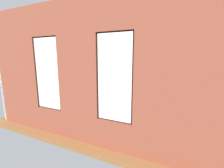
# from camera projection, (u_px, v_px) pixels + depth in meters

# --- Properties ---
(ground_plane) EXTENTS (6.93, 6.01, 0.10)m
(ground_plane) POSITION_uv_depth(u_px,v_px,m) (119.00, 110.00, 6.32)
(ground_plane) COLOR brown
(brick_wall_with_windows) EXTENTS (6.33, 0.30, 3.48)m
(brick_wall_with_windows) POSITION_uv_depth(u_px,v_px,m) (78.00, 75.00, 3.66)
(brick_wall_with_windows) COLOR brown
(brick_wall_with_windows) RESTS_ON ground_plane
(white_wall_right) EXTENTS (0.10, 5.01, 3.48)m
(white_wall_right) POSITION_uv_depth(u_px,v_px,m) (57.00, 66.00, 7.11)
(white_wall_right) COLOR silver
(white_wall_right) RESTS_ON ground_plane
(couch_by_window) EXTENTS (1.75, 0.87, 0.80)m
(couch_by_window) POSITION_uv_depth(u_px,v_px,m) (81.00, 116.00, 4.69)
(couch_by_window) COLOR black
(couch_by_window) RESTS_ON ground_plane
(couch_left) EXTENTS (0.90, 1.87, 0.80)m
(couch_left) POSITION_uv_depth(u_px,v_px,m) (184.00, 117.00, 4.63)
(couch_left) COLOR black
(couch_left) RESTS_ON ground_plane
(coffee_table) EXTENTS (1.29, 0.81, 0.41)m
(coffee_table) POSITION_uv_depth(u_px,v_px,m) (108.00, 100.00, 6.25)
(coffee_table) COLOR tan
(coffee_table) RESTS_ON ground_plane
(cup_ceramic) EXTENTS (0.08, 0.08, 0.09)m
(cup_ceramic) POSITION_uv_depth(u_px,v_px,m) (109.00, 99.00, 6.08)
(cup_ceramic) COLOR silver
(cup_ceramic) RESTS_ON coffee_table
(candle_jar) EXTENTS (0.08, 0.08, 0.13)m
(candle_jar) POSITION_uv_depth(u_px,v_px,m) (106.00, 97.00, 6.39)
(candle_jar) COLOR #B7333D
(candle_jar) RESTS_ON coffee_table
(table_plant_small) EXTENTS (0.18, 0.18, 0.27)m
(table_plant_small) POSITION_uv_depth(u_px,v_px,m) (117.00, 96.00, 6.19)
(table_plant_small) COLOR beige
(table_plant_small) RESTS_ON coffee_table
(remote_silver) EXTENTS (0.08, 0.18, 0.02)m
(remote_silver) POSITION_uv_depth(u_px,v_px,m) (99.00, 99.00, 6.29)
(remote_silver) COLOR #B2B2B7
(remote_silver) RESTS_ON coffee_table
(remote_gray) EXTENTS (0.17, 0.06, 0.02)m
(remote_gray) POSITION_uv_depth(u_px,v_px,m) (108.00, 99.00, 6.24)
(remote_gray) COLOR #59595B
(remote_gray) RESTS_ON coffee_table
(media_console) EXTENTS (1.03, 0.42, 0.55)m
(media_console) POSITION_uv_depth(u_px,v_px,m) (73.00, 93.00, 7.89)
(media_console) COLOR black
(media_console) RESTS_ON ground_plane
(tv_flatscreen) EXTENTS (1.14, 0.20, 0.79)m
(tv_flatscreen) POSITION_uv_depth(u_px,v_px,m) (72.00, 80.00, 7.77)
(tv_flatscreen) COLOR black
(tv_flatscreen) RESTS_ON media_console
(papasan_chair) EXTENTS (1.16, 1.16, 0.72)m
(papasan_chair) POSITION_uv_depth(u_px,v_px,m) (125.00, 88.00, 8.18)
(papasan_chair) COLOR olive
(papasan_chair) RESTS_ON ground_plane
(potted_plant_corner_far_left) EXTENTS (0.79, 0.77, 1.42)m
(potted_plant_corner_far_left) POSITION_uv_depth(u_px,v_px,m) (193.00, 124.00, 3.25)
(potted_plant_corner_far_left) COLOR #47423D
(potted_plant_corner_far_left) RESTS_ON ground_plane
(potted_plant_corner_near_left) EXTENTS (1.00, 0.96, 1.30)m
(potted_plant_corner_near_left) POSITION_uv_depth(u_px,v_px,m) (187.00, 92.00, 6.91)
(potted_plant_corner_near_left) COLOR #9E5638
(potted_plant_corner_near_left) RESTS_ON ground_plane
(potted_plant_beside_window_right) EXTENTS (0.76, 0.76, 0.93)m
(potted_plant_beside_window_right) POSITION_uv_depth(u_px,v_px,m) (52.00, 103.00, 4.99)
(potted_plant_beside_window_right) COLOR #47423D
(potted_plant_beside_window_right) RESTS_ON ground_plane
(potted_plant_mid_room_small) EXTENTS (0.35, 0.35, 0.57)m
(potted_plant_mid_room_small) POSITION_uv_depth(u_px,v_px,m) (139.00, 98.00, 6.59)
(potted_plant_mid_room_small) COLOR gray
(potted_plant_mid_room_small) RESTS_ON ground_plane
(potted_plant_foreground_right) EXTENTS (0.34, 0.34, 0.66)m
(potted_plant_foreground_right) POSITION_uv_depth(u_px,v_px,m) (92.00, 86.00, 9.02)
(potted_plant_foreground_right) COLOR beige
(potted_plant_foreground_right) RESTS_ON ground_plane
(potted_plant_by_left_couch) EXTENTS (0.28, 0.28, 0.49)m
(potted_plant_by_left_couch) POSITION_uv_depth(u_px,v_px,m) (173.00, 103.00, 6.03)
(potted_plant_by_left_couch) COLOR beige
(potted_plant_by_left_couch) RESTS_ON ground_plane
(potted_plant_near_tv) EXTENTS (0.94, 1.06, 1.39)m
(potted_plant_near_tv) POSITION_uv_depth(u_px,v_px,m) (68.00, 90.00, 6.73)
(potted_plant_near_tv) COLOR beige
(potted_plant_near_tv) RESTS_ON ground_plane
(potted_plant_between_couches) EXTENTS (0.57, 0.57, 0.78)m
(potted_plant_between_couches) POSITION_uv_depth(u_px,v_px,m) (121.00, 117.00, 4.15)
(potted_plant_between_couches) COLOR #9E5638
(potted_plant_between_couches) RESTS_ON ground_plane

